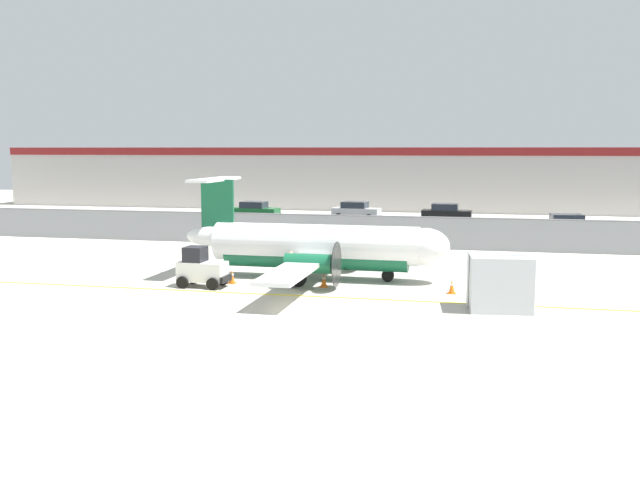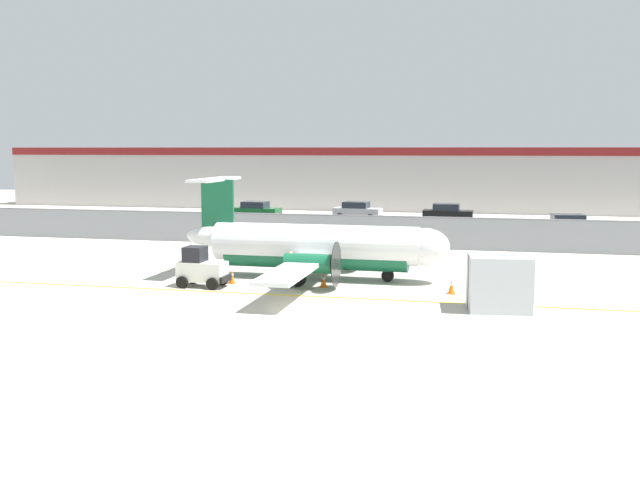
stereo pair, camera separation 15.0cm
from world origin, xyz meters
TOP-DOWN VIEW (x-y plane):
  - ground_plane at (0.00, 2.00)m, footprint 140.00×140.00m
  - perimeter_fence at (0.00, 18.00)m, footprint 98.00×0.10m
  - parking_lot_strip at (0.00, 29.50)m, footprint 98.00×17.00m
  - background_building at (0.00, 47.99)m, footprint 91.00×8.10m
  - commuter_airplane at (-1.20, 6.23)m, footprint 13.35×16.02m
  - baggage_tug at (-6.14, 3.01)m, footprint 2.37×1.46m
  - ground_crew_worker at (-2.03, 3.73)m, footprint 0.38×0.55m
  - cargo_container at (7.26, 1.13)m, footprint 2.60×2.25m
  - traffic_cone_near_left at (-5.05, 4.12)m, footprint 0.36×0.36m
  - traffic_cone_near_right at (5.30, 3.92)m, footprint 0.36×0.36m
  - traffic_cone_far_left at (-2.85, 6.24)m, footprint 0.36×0.36m
  - traffic_cone_far_right at (-0.57, 4.19)m, footprint 0.36×0.36m
  - parked_car_0 at (-13.08, 32.94)m, footprint 4.34×2.31m
  - parked_car_1 at (-4.24, 34.74)m, footprint 4.37×2.37m
  - parked_car_2 at (3.71, 34.25)m, footprint 4.27×2.14m
  - parked_car_3 at (12.74, 26.10)m, footprint 4.36×2.35m

SIDE VIEW (x-z plane):
  - ground_plane at x=0.00m, z-range 0.00..0.01m
  - parking_lot_strip at x=0.00m, z-range 0.00..0.12m
  - traffic_cone_near_left at x=-5.05m, z-range -0.01..0.63m
  - traffic_cone_near_right at x=5.30m, z-range -0.01..0.63m
  - traffic_cone_far_left at x=-2.85m, z-range -0.01..0.63m
  - traffic_cone_far_right at x=-0.57m, z-range -0.01..0.63m
  - baggage_tug at x=-6.14m, z-range -0.08..1.80m
  - parked_car_0 at x=-13.08m, z-range 0.10..1.68m
  - parked_car_1 at x=-4.24m, z-range 0.10..1.68m
  - parked_car_2 at x=3.71m, z-range 0.10..1.68m
  - parked_car_3 at x=12.74m, z-range 0.10..1.68m
  - ground_crew_worker at x=-2.03m, z-range 0.10..1.80m
  - cargo_container at x=7.26m, z-range 0.00..2.20m
  - perimeter_fence at x=0.00m, z-range 0.07..2.17m
  - commuter_airplane at x=-1.20m, z-range -0.86..4.06m
  - background_building at x=0.00m, z-range 0.01..6.51m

